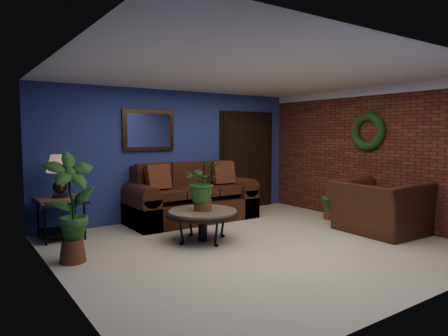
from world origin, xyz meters
TOP-DOWN VIEW (x-y plane):
  - floor at (0.00, 0.00)m, footprint 5.50×5.50m
  - wall_back at (0.00, 2.50)m, footprint 5.50×0.04m
  - wall_left at (-2.75, 0.00)m, footprint 0.04×5.00m
  - wall_right_brick at (2.75, 0.00)m, footprint 0.04×5.00m
  - ceiling at (0.00, 0.00)m, footprint 5.50×5.00m
  - crown_molding at (2.72, 0.00)m, footprint 0.03×5.00m
  - wall_mirror at (-0.60, 2.46)m, footprint 1.02×0.06m
  - closet_door at (1.75, 2.47)m, footprint 1.44×0.06m
  - wreath at (2.69, 0.05)m, footprint 0.16×0.72m
  - sofa at (0.07, 2.09)m, footprint 2.45×1.06m
  - coffee_table at (-0.53, 0.66)m, footprint 1.12×1.12m
  - end_table at (-2.30, 2.05)m, footprint 0.72×0.72m
  - table_lamp at (-2.30, 2.05)m, footprint 0.39×0.39m
  - side_chair at (0.75, 2.12)m, footprint 0.49×0.49m
  - armchair at (2.15, -0.57)m, footprint 1.23×1.39m
  - coffee_plant at (-0.53, 0.66)m, footprint 0.66×0.60m
  - floor_plant at (2.35, 0.59)m, footprint 0.41×0.35m
  - tall_plant at (-2.45, 0.74)m, footprint 0.64×0.45m

SIDE VIEW (x-z plane):
  - floor at x=0.00m, z-range 0.00..0.00m
  - sofa at x=0.07m, z-range -0.19..0.91m
  - floor_plant at x=2.35m, z-range 0.01..0.83m
  - coffee_table at x=-0.53m, z-range 0.18..0.66m
  - armchair at x=2.15m, z-range 0.00..0.87m
  - end_table at x=-2.30m, z-range 0.18..0.84m
  - side_chair at x=0.75m, z-range 0.07..1.08m
  - tall_plant at x=-2.45m, z-range 0.06..1.50m
  - coffee_plant at x=-0.53m, z-range 0.52..1.28m
  - closet_door at x=1.75m, z-range -0.04..2.14m
  - table_lamp at x=-2.30m, z-range 0.76..1.40m
  - wall_back at x=0.00m, z-range 0.00..2.50m
  - wall_left at x=-2.75m, z-range 0.00..2.50m
  - wall_right_brick at x=2.75m, z-range 0.00..2.50m
  - wreath at x=2.69m, z-range 1.34..2.06m
  - wall_mirror at x=-0.60m, z-range 1.33..2.10m
  - crown_molding at x=2.72m, z-range 2.36..2.50m
  - ceiling at x=0.00m, z-range 2.49..2.51m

